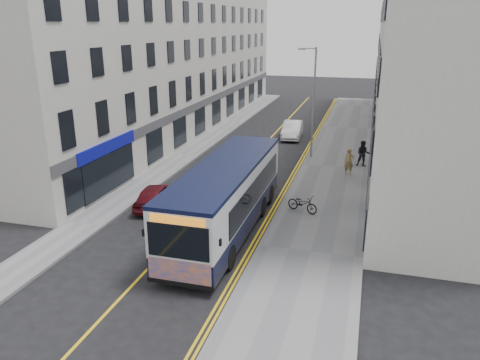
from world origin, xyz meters
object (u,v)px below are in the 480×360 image
Objects in this scene: bicycle at (303,203)px; car_white at (292,130)px; streetlamp at (313,99)px; pedestrian_near at (349,162)px; pedestrian_far at (363,154)px; city_bus at (226,195)px; car_maroon at (156,195)px.

car_white is (-3.43, 16.87, 0.15)m from bicycle.
car_white is at bearing 111.35° from streetlamp.
pedestrian_far is at bearing 61.09° from pedestrian_near.
streetlamp is 7.47m from car_white.
city_bus is 2.62× the size of car_white.
pedestrian_far is at bearing -54.54° from car_white.
city_bus is at bearing -114.19° from pedestrian_far.
city_bus is 3.03× the size of car_maroon.
car_white is 1.15× the size of car_maroon.
pedestrian_far is 0.47× the size of car_maroon.
pedestrian_far reaches higher than pedestrian_near.
car_white is at bearing -110.98° from car_maroon.
city_bus reaches higher than bicycle.
streetlamp is at bearing 121.84° from pedestrian_near.
city_bus is 11.58m from pedestrian_near.
streetlamp is at bearing -126.76° from car_maroon.
bicycle is 17.22m from car_white.
pedestrian_far is at bearing 6.13° from bicycle.
pedestrian_near is 12.90m from car_maroon.
car_maroon is at bearing 157.06° from city_bus.
bicycle is (3.20, 3.16, -1.26)m from city_bus.
pedestrian_near is 11.09m from car_white.
streetlamp is 14.29m from car_maroon.
car_white is 18.59m from car_maroon.
streetlamp reaches higher than pedestrian_far.
pedestrian_far reaches higher than car_white.
streetlamp is 5.81m from pedestrian_near.
streetlamp is at bearing 160.03° from pedestrian_far.
city_bus is at bearing 149.92° from car_maroon.
car_white reaches higher than bicycle.
car_maroon is at bearing -147.35° from pedestrian_near.
pedestrian_near is (1.95, 7.18, 0.41)m from bicycle.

